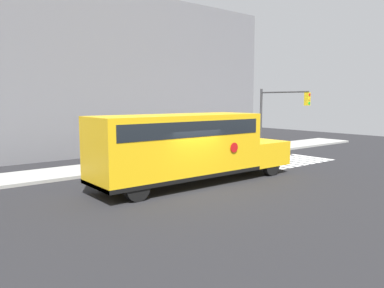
# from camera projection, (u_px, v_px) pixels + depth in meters

# --- Properties ---
(ground_plane) EXTENTS (60.00, 60.00, 0.00)m
(ground_plane) POSITION_uv_depth(u_px,v_px,m) (191.00, 189.00, 15.82)
(ground_plane) COLOR black
(sidewalk_strip) EXTENTS (44.00, 3.00, 0.15)m
(sidewalk_strip) POSITION_uv_depth(u_px,v_px,m) (119.00, 166.00, 20.84)
(sidewalk_strip) COLOR #9E9E99
(sidewalk_strip) RESTS_ON ground
(building_backdrop) EXTENTS (32.00, 4.00, 11.13)m
(building_backdrop) POSITION_uv_depth(u_px,v_px,m) (71.00, 73.00, 25.24)
(building_backdrop) COLOR slate
(building_backdrop) RESTS_ON ground
(crosswalk_stripes) EXTENTS (5.40, 3.20, 0.01)m
(crosswalk_stripes) POSITION_uv_depth(u_px,v_px,m) (288.00, 161.00, 23.13)
(crosswalk_stripes) COLOR white
(crosswalk_stripes) RESTS_ON ground
(school_bus) EXTENTS (10.17, 2.57, 3.12)m
(school_bus) POSITION_uv_depth(u_px,v_px,m) (187.00, 145.00, 16.53)
(school_bus) COLOR yellow
(school_bus) RESTS_ON ground
(stop_sign) EXTENTS (0.67, 0.10, 2.50)m
(stop_sign) POSITION_uv_depth(u_px,v_px,m) (236.00, 131.00, 25.18)
(stop_sign) COLOR #38383A
(stop_sign) RESTS_ON ground
(traffic_light) EXTENTS (0.28, 3.93, 4.51)m
(traffic_light) POSITION_uv_depth(u_px,v_px,m) (278.00, 110.00, 24.90)
(traffic_light) COLOR #38383A
(traffic_light) RESTS_ON ground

